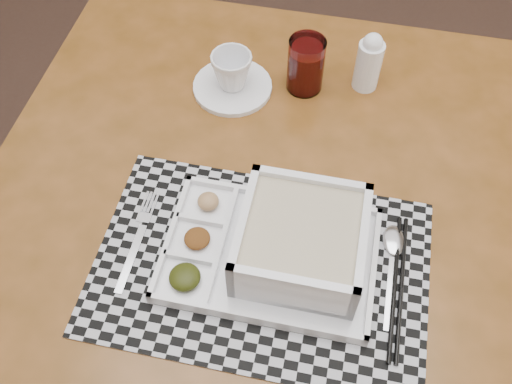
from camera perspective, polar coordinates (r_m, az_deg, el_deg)
floor at (r=1.88m, az=-5.55°, el=1.56°), size 5.00×5.00×0.00m
dining_table at (r=1.01m, az=1.24°, el=-2.89°), size 1.09×1.09×0.73m
placemat at (r=0.87m, az=0.50°, el=-7.45°), size 0.54×0.40×0.00m
serving_tray at (r=0.85m, az=3.49°, el=-5.33°), size 0.35×0.26×0.09m
fork at (r=0.91m, az=-11.88°, el=-4.49°), size 0.04×0.19×0.00m
spoon at (r=0.91m, az=13.59°, el=-5.47°), size 0.04×0.18×0.01m
chopsticks at (r=0.88m, az=14.01°, el=-9.10°), size 0.05×0.24×0.01m
saucer at (r=1.10m, az=-2.36°, el=10.47°), size 0.15×0.15×0.01m
cup at (r=1.07m, az=-2.44°, el=12.01°), size 0.10×0.10×0.07m
juice_glass at (r=1.08m, az=4.98°, el=12.39°), size 0.07×0.07×0.11m
creamer_bottle at (r=1.09m, az=11.22°, el=12.64°), size 0.05×0.05×0.12m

